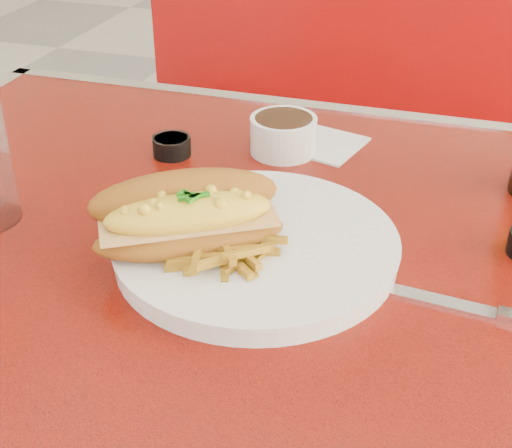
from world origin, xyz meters
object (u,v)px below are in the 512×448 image
(dinner_plate, at_px, (256,246))
(knife, at_px, (486,311))
(diner_table, at_px, (276,346))
(gravy_ramekin, at_px, (283,134))
(sauce_cup_left, at_px, (172,145))
(mac_hoagie, at_px, (188,216))
(booth_bench_far, at_px, (367,234))
(fork, at_px, (324,250))

(dinner_plate, xyz_separation_m, knife, (0.24, -0.03, -0.01))
(diner_table, height_order, gravy_ramekin, gravy_ramekin)
(diner_table, xyz_separation_m, gravy_ramekin, (-0.06, 0.22, 0.19))
(diner_table, bearing_deg, knife, -17.27)
(dinner_plate, xyz_separation_m, sauce_cup_left, (-0.19, 0.20, 0.00))
(mac_hoagie, height_order, knife, mac_hoagie)
(booth_bench_far, xyz_separation_m, knife, (0.23, -0.88, 0.49))
(diner_table, height_order, dinner_plate, dinner_plate)
(diner_table, xyz_separation_m, mac_hoagie, (-0.08, -0.08, 0.22))
(gravy_ramekin, relative_size, knife, 0.48)
(fork, height_order, sauce_cup_left, sauce_cup_left)
(fork, bearing_deg, mac_hoagie, 108.13)
(knife, bearing_deg, mac_hoagie, -173.28)
(gravy_ramekin, height_order, sauce_cup_left, gravy_ramekin)
(booth_bench_far, xyz_separation_m, mac_hoagie, (-0.08, -0.89, 0.54))
(booth_bench_far, relative_size, knife, 5.15)
(diner_table, distance_m, mac_hoagie, 0.25)
(mac_hoagie, height_order, gravy_ramekin, mac_hoagie)
(sauce_cup_left, bearing_deg, dinner_plate, -47.56)
(gravy_ramekin, bearing_deg, diner_table, -75.73)
(fork, bearing_deg, diner_table, 59.59)
(dinner_plate, xyz_separation_m, mac_hoagie, (-0.06, -0.04, 0.05))
(mac_hoagie, relative_size, gravy_ramekin, 1.99)
(diner_table, bearing_deg, mac_hoagie, -135.08)
(mac_hoagie, height_order, sauce_cup_left, mac_hoagie)
(diner_table, relative_size, booth_bench_far, 1.03)
(fork, xyz_separation_m, knife, (0.17, -0.03, -0.02))
(gravy_ramekin, bearing_deg, dinner_plate, -80.88)
(booth_bench_far, xyz_separation_m, fork, (0.06, -0.85, 0.50))
(mac_hoagie, bearing_deg, dinner_plate, -1.42)
(mac_hoagie, xyz_separation_m, gravy_ramekin, (0.02, 0.30, -0.03))
(dinner_plate, bearing_deg, booth_bench_far, 89.06)
(booth_bench_far, bearing_deg, sauce_cup_left, -107.25)
(dinner_plate, height_order, sauce_cup_left, sauce_cup_left)
(diner_table, relative_size, knife, 5.27)
(gravy_ramekin, bearing_deg, mac_hoagie, -94.16)
(dinner_plate, bearing_deg, sauce_cup_left, 132.44)
(booth_bench_far, xyz_separation_m, gravy_ramekin, (-0.06, -0.59, 0.51))
(diner_table, relative_size, fork, 8.35)
(diner_table, relative_size, sauce_cup_left, 17.65)
(mac_hoagie, bearing_deg, knife, -29.68)
(booth_bench_far, distance_m, gravy_ramekin, 0.78)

